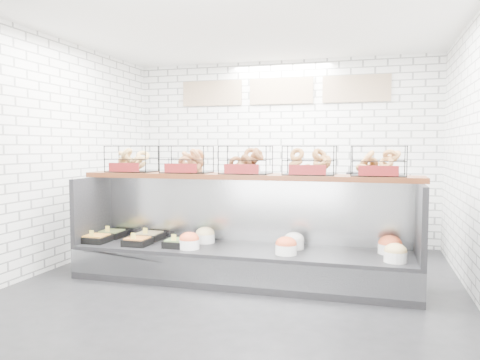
% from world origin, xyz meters
% --- Properties ---
extents(ground, '(5.50, 5.50, 0.00)m').
position_xyz_m(ground, '(0.00, 0.00, 0.00)').
color(ground, black).
rests_on(ground, ground).
extents(room_shell, '(5.02, 5.51, 3.01)m').
position_xyz_m(room_shell, '(0.00, 0.60, 2.06)').
color(room_shell, white).
rests_on(room_shell, ground).
extents(display_case, '(4.00, 0.90, 1.20)m').
position_xyz_m(display_case, '(-0.00, 0.34, 0.33)').
color(display_case, black).
rests_on(display_case, ground).
extents(bagel_shelf, '(4.10, 0.50, 0.40)m').
position_xyz_m(bagel_shelf, '(-0.00, 0.52, 1.38)').
color(bagel_shelf, '#471F0F').
rests_on(bagel_shelf, display_case).
extents(prep_counter, '(4.00, 0.60, 1.20)m').
position_xyz_m(prep_counter, '(-0.01, 2.43, 0.47)').
color(prep_counter, '#93969B').
rests_on(prep_counter, ground).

